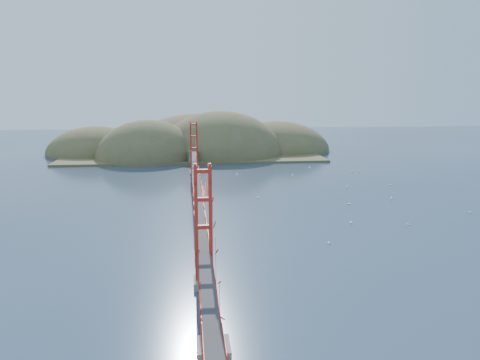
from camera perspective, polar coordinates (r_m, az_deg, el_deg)
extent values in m
plane|color=#293A53|center=(73.73, -5.21, -3.44)|extent=(320.00, 320.00, 0.00)
cube|color=gray|center=(45.12, -4.37, -12.37)|extent=(2.00, 2.40, 0.70)
cube|color=gray|center=(103.01, -5.58, 0.84)|extent=(2.00, 2.40, 0.70)
cube|color=#AB1D13|center=(72.99, -5.26, -0.92)|extent=(1.40, 92.00, 0.16)
cube|color=#AB1D13|center=(73.03, -5.26, -1.08)|extent=(1.33, 92.00, 0.24)
cube|color=#38383A|center=(72.97, -5.26, -0.85)|extent=(1.19, 92.00, 0.03)
cube|color=gray|center=(118.62, -5.71, 2.79)|extent=(2.20, 2.60, 3.30)
cube|color=brown|center=(136.64, -5.80, 3.25)|extent=(70.00, 40.00, 0.60)
ellipsoid|color=brown|center=(129.19, -11.09, 2.56)|extent=(28.00, 28.00, 21.00)
ellipsoid|color=brown|center=(135.00, -2.39, 3.10)|extent=(36.00, 36.00, 25.00)
ellipsoid|color=brown|center=(145.20, 4.51, 3.62)|extent=(32.00, 32.00, 18.00)
ellipsoid|color=brown|center=(143.16, -17.11, 3.07)|extent=(28.00, 28.00, 16.00)
ellipsoid|color=brown|center=(150.59, -5.10, 3.87)|extent=(44.00, 44.00, 22.00)
cube|color=white|center=(67.17, 13.36, -5.05)|extent=(0.29, 0.62, 0.11)
cylinder|color=white|center=(67.08, 13.37, -4.79)|extent=(0.02, 0.02, 0.65)
cube|color=white|center=(91.26, 12.95, -0.86)|extent=(0.55, 0.49, 0.10)
cylinder|color=white|center=(91.20, 12.96, -0.68)|extent=(0.02, 0.02, 0.61)
cube|color=white|center=(95.76, 17.92, -0.57)|extent=(0.61, 0.34, 0.10)
cylinder|color=white|center=(95.70, 17.93, -0.39)|extent=(0.02, 0.02, 0.63)
cube|color=white|center=(113.10, 8.47, 1.52)|extent=(0.65, 0.33, 0.11)
cylinder|color=white|center=(113.04, 8.48, 1.69)|extent=(0.02, 0.02, 0.68)
cube|color=white|center=(77.90, 13.16, -2.86)|extent=(0.60, 0.28, 0.11)
cylinder|color=white|center=(77.82, 13.17, -2.63)|extent=(0.02, 0.02, 0.63)
cube|color=white|center=(102.45, 6.41, 0.60)|extent=(0.46, 0.46, 0.09)
cylinder|color=white|center=(102.40, 6.41, 0.75)|extent=(0.01, 0.01, 0.54)
cube|color=white|center=(108.88, 13.52, 0.97)|extent=(0.38, 0.53, 0.09)
cylinder|color=white|center=(108.84, 13.53, 1.12)|extent=(0.01, 0.01, 0.56)
cube|color=white|center=(57.88, 10.76, -7.54)|extent=(0.23, 0.53, 0.09)
cylinder|color=white|center=(57.79, 10.77, -7.28)|extent=(0.01, 0.01, 0.55)
cube|color=white|center=(80.48, 2.20, -2.14)|extent=(0.66, 0.36, 0.11)
cylinder|color=white|center=(80.41, 2.21, -1.90)|extent=(0.02, 0.02, 0.68)
cube|color=white|center=(68.45, 19.78, -5.12)|extent=(0.41, 0.47, 0.09)
cylinder|color=white|center=(68.38, 19.79, -4.92)|extent=(0.01, 0.01, 0.51)
cube|color=white|center=(78.81, 26.24, -3.55)|extent=(0.56, 0.50, 0.10)
cylinder|color=white|center=(78.74, 26.26, -3.33)|extent=(0.02, 0.02, 0.62)
cube|color=white|center=(110.81, 14.36, 1.10)|extent=(0.48, 0.38, 0.09)
cylinder|color=white|center=(110.77, 14.36, 1.23)|extent=(0.01, 0.01, 0.52)
cube|color=white|center=(102.73, -0.36, 0.71)|extent=(0.63, 0.32, 0.11)
cylinder|color=white|center=(102.68, -0.36, 0.89)|extent=(0.02, 0.02, 0.65)
cube|color=white|center=(83.99, 17.99, -2.12)|extent=(0.36, 0.64, 0.11)
cylinder|color=white|center=(83.92, 18.00, -1.89)|extent=(0.02, 0.02, 0.67)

